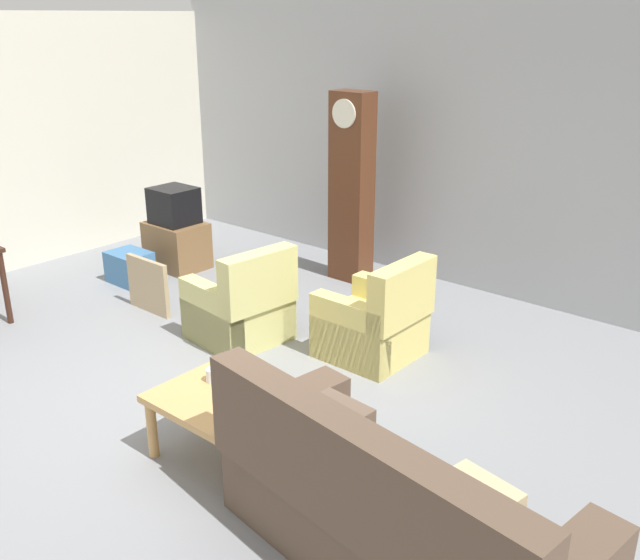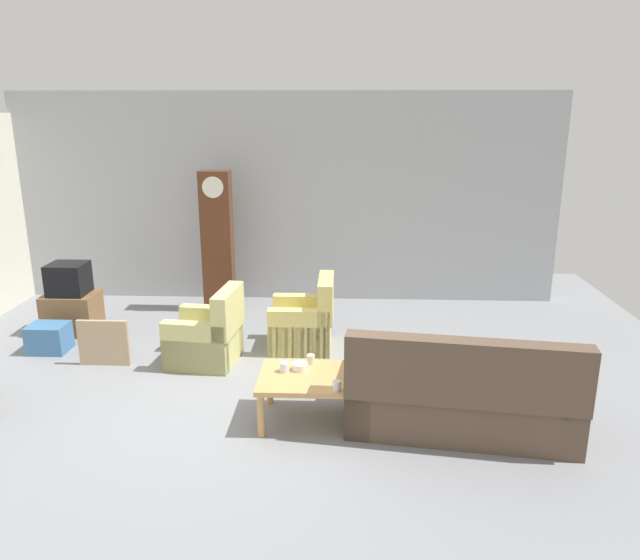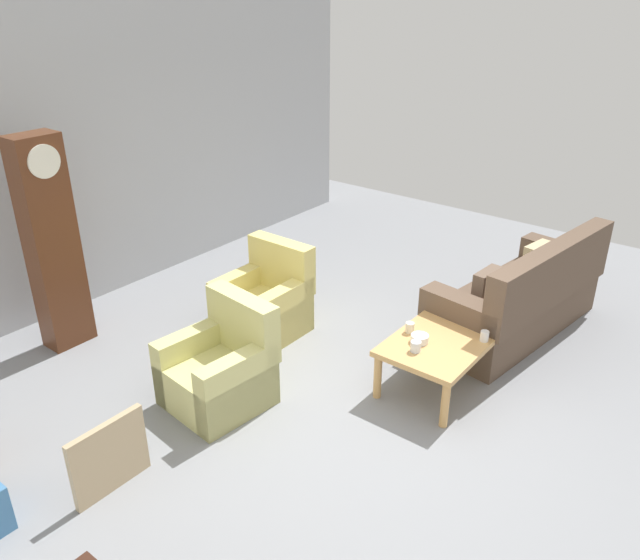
{
  "view_description": "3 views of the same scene",
  "coord_description": "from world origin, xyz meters",
  "px_view_note": "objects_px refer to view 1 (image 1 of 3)",
  "views": [
    {
      "loc": [
        3.7,
        -3.11,
        2.84
      ],
      "look_at": [
        0.2,
        1.02,
        0.79
      ],
      "focal_mm": 39.53,
      "sensor_mm": 36.0,
      "label": 1
    },
    {
      "loc": [
        0.94,
        -5.67,
        2.94
      ],
      "look_at": [
        0.66,
        0.9,
        1.06
      ],
      "focal_mm": 33.67,
      "sensor_mm": 36.0,
      "label": 2
    },
    {
      "loc": [
        -3.7,
        -2.47,
        3.3
      ],
      "look_at": [
        0.2,
        0.58,
        0.94
      ],
      "focal_mm": 35.33,
      "sensor_mm": 36.0,
      "label": 3
    }
  ],
  "objects_px": {
    "couch_floral": "(391,519)",
    "armchair_olive_near": "(241,309)",
    "cup_white_porcelain": "(221,425)",
    "cup_blue_rimmed": "(212,375)",
    "tv_stand_cabinet": "(177,245)",
    "framed_picture_leaning": "(148,286)",
    "armchair_olive_far": "(375,324)",
    "coffee_table_wood": "(229,406)",
    "grandfather_clock": "(352,188)",
    "tv_crt": "(174,205)",
    "storage_box_blue": "(130,267)",
    "cup_cream_tall": "(258,375)",
    "bowl_white_stacked": "(232,381)"
  },
  "relations": [
    {
      "from": "cup_cream_tall",
      "to": "tv_stand_cabinet",
      "type": "bearing_deg",
      "value": 149.46
    },
    {
      "from": "coffee_table_wood",
      "to": "tv_stand_cabinet",
      "type": "relative_size",
      "value": 1.41
    },
    {
      "from": "armchair_olive_far",
      "to": "grandfather_clock",
      "type": "relative_size",
      "value": 0.44
    },
    {
      "from": "grandfather_clock",
      "to": "framed_picture_leaning",
      "type": "distance_m",
      "value": 2.42
    },
    {
      "from": "couch_floral",
      "to": "tv_stand_cabinet",
      "type": "height_order",
      "value": "couch_floral"
    },
    {
      "from": "coffee_table_wood",
      "to": "cup_blue_rimmed",
      "type": "height_order",
      "value": "cup_blue_rimmed"
    },
    {
      "from": "coffee_table_wood",
      "to": "cup_cream_tall",
      "type": "xyz_separation_m",
      "value": [
        0.0,
        0.28,
        0.12
      ]
    },
    {
      "from": "cup_white_porcelain",
      "to": "cup_blue_rimmed",
      "type": "distance_m",
      "value": 0.64
    },
    {
      "from": "cup_blue_rimmed",
      "to": "cup_cream_tall",
      "type": "height_order",
      "value": "same"
    },
    {
      "from": "framed_picture_leaning",
      "to": "cup_blue_rimmed",
      "type": "bearing_deg",
      "value": -26.53
    },
    {
      "from": "grandfather_clock",
      "to": "framed_picture_leaning",
      "type": "xyz_separation_m",
      "value": [
        -0.96,
        -2.08,
        -0.77
      ]
    },
    {
      "from": "couch_floral",
      "to": "armchair_olive_near",
      "type": "relative_size",
      "value": 2.39
    },
    {
      "from": "armchair_olive_near",
      "to": "bowl_white_stacked",
      "type": "xyz_separation_m",
      "value": [
        1.2,
        -1.22,
        0.2
      ]
    },
    {
      "from": "tv_crt",
      "to": "cup_cream_tall",
      "type": "relative_size",
      "value": 5.08
    },
    {
      "from": "armchair_olive_near",
      "to": "grandfather_clock",
      "type": "xyz_separation_m",
      "value": [
        -0.25,
        1.94,
        0.75
      ]
    },
    {
      "from": "grandfather_clock",
      "to": "framed_picture_leaning",
      "type": "height_order",
      "value": "grandfather_clock"
    },
    {
      "from": "storage_box_blue",
      "to": "cup_white_porcelain",
      "type": "relative_size",
      "value": 4.97
    },
    {
      "from": "armchair_olive_near",
      "to": "couch_floral",
      "type": "bearing_deg",
      "value": -29.11
    },
    {
      "from": "grandfather_clock",
      "to": "storage_box_blue",
      "type": "distance_m",
      "value": 2.64
    },
    {
      "from": "bowl_white_stacked",
      "to": "grandfather_clock",
      "type": "bearing_deg",
      "value": 114.63
    },
    {
      "from": "cup_cream_tall",
      "to": "storage_box_blue",
      "type": "bearing_deg",
      "value": 158.76
    },
    {
      "from": "couch_floral",
      "to": "cup_cream_tall",
      "type": "relative_size",
      "value": 23.28
    },
    {
      "from": "tv_stand_cabinet",
      "to": "storage_box_blue",
      "type": "bearing_deg",
      "value": -90.82
    },
    {
      "from": "framed_picture_leaning",
      "to": "bowl_white_stacked",
      "type": "relative_size",
      "value": 3.88
    },
    {
      "from": "armchair_olive_far",
      "to": "framed_picture_leaning",
      "type": "distance_m",
      "value": 2.43
    },
    {
      "from": "grandfather_clock",
      "to": "cup_white_porcelain",
      "type": "xyz_separation_m",
      "value": [
        1.82,
        -3.6,
        -0.53
      ]
    },
    {
      "from": "armchair_olive_far",
      "to": "coffee_table_wood",
      "type": "distance_m",
      "value": 1.88
    },
    {
      "from": "armchair_olive_near",
      "to": "cup_blue_rimmed",
      "type": "relative_size",
      "value": 9.8
    },
    {
      "from": "couch_floral",
      "to": "cup_blue_rimmed",
      "type": "relative_size",
      "value": 23.42
    },
    {
      "from": "tv_stand_cabinet",
      "to": "coffee_table_wood",
      "type": "bearing_deg",
      "value": -33.96
    },
    {
      "from": "couch_floral",
      "to": "grandfather_clock",
      "type": "bearing_deg",
      "value": 130.68
    },
    {
      "from": "couch_floral",
      "to": "bowl_white_stacked",
      "type": "height_order",
      "value": "couch_floral"
    },
    {
      "from": "coffee_table_wood",
      "to": "armchair_olive_near",
      "type": "bearing_deg",
      "value": 133.86
    },
    {
      "from": "cup_cream_tall",
      "to": "bowl_white_stacked",
      "type": "height_order",
      "value": "cup_cream_tall"
    },
    {
      "from": "cup_white_porcelain",
      "to": "cup_cream_tall",
      "type": "xyz_separation_m",
      "value": [
        -0.27,
        0.58,
        0.0
      ]
    },
    {
      "from": "grandfather_clock",
      "to": "cup_white_porcelain",
      "type": "bearing_deg",
      "value": -63.2
    },
    {
      "from": "cup_blue_rimmed",
      "to": "cup_cream_tall",
      "type": "xyz_separation_m",
      "value": [
        0.24,
        0.2,
        0.0
      ]
    },
    {
      "from": "armchair_olive_far",
      "to": "couch_floral",
      "type": "bearing_deg",
      "value": -51.98
    },
    {
      "from": "armchair_olive_far",
      "to": "tv_crt",
      "type": "relative_size",
      "value": 1.92
    },
    {
      "from": "couch_floral",
      "to": "cup_cream_tall",
      "type": "xyz_separation_m",
      "value": [
        -1.43,
        0.45,
        0.17
      ]
    },
    {
      "from": "framed_picture_leaning",
      "to": "tv_stand_cabinet",
      "type": "bearing_deg",
      "value": 128.85
    },
    {
      "from": "coffee_table_wood",
      "to": "bowl_white_stacked",
      "type": "height_order",
      "value": "bowl_white_stacked"
    },
    {
      "from": "couch_floral",
      "to": "cup_cream_tall",
      "type": "distance_m",
      "value": 1.51
    },
    {
      "from": "couch_floral",
      "to": "armchair_olive_near",
      "type": "distance_m",
      "value": 3.12
    },
    {
      "from": "cup_white_porcelain",
      "to": "armchair_olive_near",
      "type": "bearing_deg",
      "value": 133.47
    },
    {
      "from": "grandfather_clock",
      "to": "tv_crt",
      "type": "relative_size",
      "value": 4.36
    },
    {
      "from": "couch_floral",
      "to": "framed_picture_leaning",
      "type": "bearing_deg",
      "value": 160.72
    },
    {
      "from": "armchair_olive_far",
      "to": "bowl_white_stacked",
      "type": "bearing_deg",
      "value": -87.55
    },
    {
      "from": "tv_stand_cabinet",
      "to": "cup_white_porcelain",
      "type": "height_order",
      "value": "cup_white_porcelain"
    },
    {
      "from": "couch_floral",
      "to": "storage_box_blue",
      "type": "height_order",
      "value": "couch_floral"
    }
  ]
}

